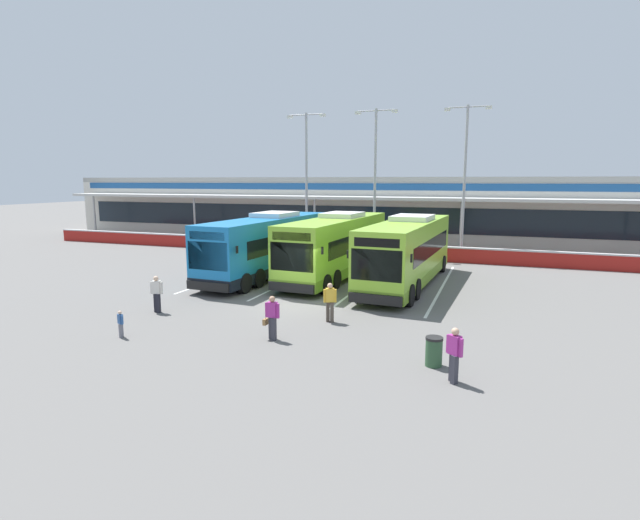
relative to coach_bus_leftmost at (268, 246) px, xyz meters
The scene contains 19 objects.
ground_plane 7.16m from the coach_bus_leftmost, 54.62° to the right, with size 200.00×200.00×0.00m, color #605E5B.
terminal_building 21.67m from the coach_bus_leftmost, 79.31° to the left, with size 70.00×13.00×6.00m.
red_barrier_wall 9.79m from the coach_bus_leftmost, 65.60° to the left, with size 60.00×0.40×1.10m.
coach_bus_leftmost is the anchor object (origin of this frame).
coach_bus_left_centre 4.15m from the coach_bus_leftmost, 16.17° to the left, with size 3.39×12.26×3.78m.
coach_bus_centre 8.39m from the coach_bus_leftmost, ahead, with size 3.39×12.26×3.78m.
bay_stripe_far_west 2.92m from the coach_bus_leftmost, behind, with size 0.14×13.00×0.01m, color silver.
bay_stripe_west 2.64m from the coach_bus_leftmost, 10.34° to the left, with size 0.14×13.00×0.01m, color silver.
bay_stripe_mid_west 6.38m from the coach_bus_leftmost, ahead, with size 0.14×13.00×0.01m, color silver.
bay_stripe_centre 10.47m from the coach_bus_leftmost, ahead, with size 0.14×13.00×0.01m, color silver.
pedestrian_with_handbag 12.18m from the coach_bus_leftmost, 63.08° to the right, with size 0.62×0.32×1.62m.
pedestrian_in_dark_coat 9.31m from the coach_bus_leftmost, 95.20° to the right, with size 0.54×0.30×1.62m.
pedestrian_child 12.58m from the coach_bus_leftmost, 89.30° to the right, with size 0.33×0.24×1.00m.
pedestrian_near_bin 10.50m from the coach_bus_leftmost, 49.90° to the right, with size 0.53×0.33×1.62m.
pedestrian_approaching_bus 17.35m from the coach_bus_leftmost, 46.05° to the right, with size 0.49×0.42×1.62m.
lamp_post_west 11.86m from the coach_bus_leftmost, 99.47° to the left, with size 3.24×0.28×11.00m.
lamp_post_centre 12.08m from the coach_bus_leftmost, 69.33° to the left, with size 3.24×0.28×11.00m.
lamp_post_east 15.82m from the coach_bus_leftmost, 46.19° to the left, with size 3.24×0.28×11.00m.
litter_bin 16.12m from the coach_bus_leftmost, 45.15° to the right, with size 0.54×0.54×0.93m.
Camera 1 is at (8.98, -20.48, 5.72)m, focal length 27.25 mm.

